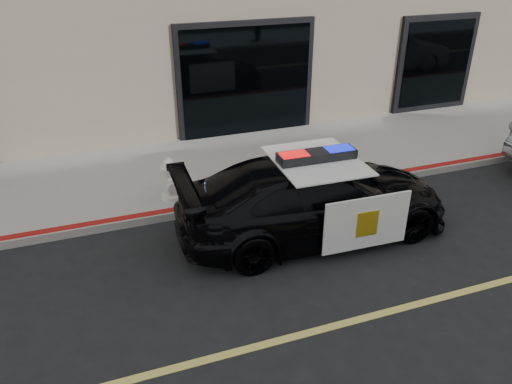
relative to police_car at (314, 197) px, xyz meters
name	(u,v)px	position (x,y,z in m)	size (l,w,h in m)	color
ground	(464,292)	(1.38, -2.24, -0.69)	(120.00, 120.00, 0.00)	black
sidewalk_n	(311,154)	(1.38, 3.01, -0.62)	(60.00, 3.50, 0.15)	gray
police_car	(314,197)	(0.00, 0.00, 0.00)	(2.29, 4.80, 1.54)	black
fire_hydrant	(170,180)	(-2.12, 1.79, -0.15)	(0.38, 0.52, 0.83)	silver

